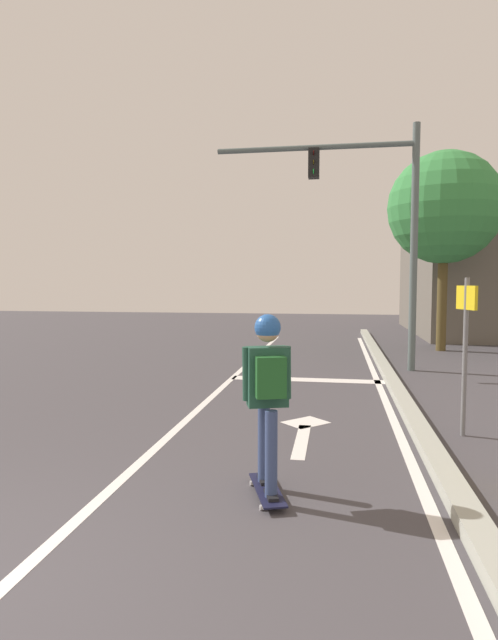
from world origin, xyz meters
The scene contains 11 objects.
lane_line_center centered at (0.53, 6.00, 0.00)m, with size 0.12×20.00×0.01m, color silver.
lane_line_curbside centered at (3.42, 6.00, 0.00)m, with size 0.12×20.00×0.01m, color silver.
stop_bar centered at (2.05, 7.85, 0.00)m, with size 3.04×0.40×0.01m, color silver.
lane_arrow_stem centered at (2.20, 3.82, 0.00)m, with size 0.16×1.40×0.01m, color silver.
lane_arrow_head centered at (2.20, 4.67, 0.00)m, with size 0.56×0.44×0.01m, color silver.
curb_strip centered at (3.67, 6.00, 0.07)m, with size 0.24×24.00×0.14m, color #A2A396.
skateboard centered at (2.00, 2.11, 0.06)m, with size 0.45×0.82×0.07m.
skater centered at (2.01, 2.10, 1.07)m, with size 0.43×0.60×1.59m.
traffic_signal_mast centered at (3.30, 9.35, 3.61)m, with size 4.45×0.34×5.37m.
street_sign_post centered at (4.21, 4.38, 1.32)m, with size 0.16×0.43×2.01m.
roadside_tree centered at (5.58, 12.99, 4.03)m, with size 3.14×3.14×5.62m.
Camera 1 is at (2.60, -2.41, 1.94)m, focal length 28.95 mm.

